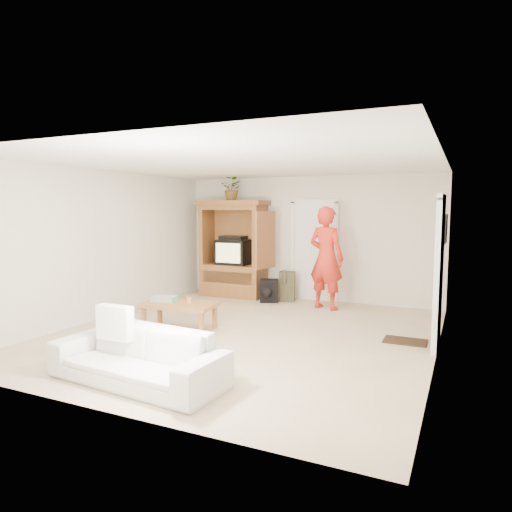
{
  "coord_description": "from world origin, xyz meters",
  "views": [
    {
      "loc": [
        3.05,
        -6.18,
        1.94
      ],
      "look_at": [
        -0.09,
        0.6,
        1.15
      ],
      "focal_mm": 32.0,
      "sensor_mm": 36.0,
      "label": 1
    }
  ],
  "objects": [
    {
      "name": "man",
      "position": [
        0.62,
        2.24,
        0.99
      ],
      "size": [
        0.82,
        0.65,
        1.97
      ],
      "primitive_type": "imported",
      "rotation": [
        0.0,
        0.0,
        2.87
      ],
      "color": "red",
      "rests_on": "floor"
    },
    {
      "name": "doorway_right",
      "position": [
        2.73,
        0.6,
        1.02
      ],
      "size": [
        0.05,
        0.9,
        2.04
      ],
      "primitive_type": "cube",
      "color": "black",
      "rests_on": "floor"
    },
    {
      "name": "door_back",
      "position": [
        0.15,
        2.97,
        1.02
      ],
      "size": [
        0.85,
        0.05,
        2.04
      ],
      "primitive_type": "cube",
      "color": "white",
      "rests_on": "floor"
    },
    {
      "name": "candle",
      "position": [
        -0.91,
        -0.15,
        0.48
      ],
      "size": [
        0.08,
        0.08,
        0.1
      ],
      "primitive_type": "cylinder",
      "color": "tan",
      "rests_on": "coffee_table"
    },
    {
      "name": "backpack_black",
      "position": [
        -0.59,
        2.32,
        0.23
      ],
      "size": [
        0.43,
        0.35,
        0.46
      ],
      "primitive_type": null,
      "rotation": [
        0.0,
        0.0,
        0.39
      ],
      "color": "black",
      "rests_on": "floor"
    },
    {
      "name": "wall_right",
      "position": [
        2.75,
        0.0,
        1.3
      ],
      "size": [
        0.0,
        6.0,
        6.0
      ],
      "primitive_type": "plane",
      "rotation": [
        1.57,
        0.0,
        -1.57
      ],
      "color": "silver",
      "rests_on": "floor"
    },
    {
      "name": "framed_picture",
      "position": [
        2.73,
        1.9,
        1.6
      ],
      "size": [
        0.03,
        0.6,
        0.48
      ],
      "primitive_type": "cube",
      "color": "black",
      "rests_on": "wall_right"
    },
    {
      "name": "wall_back",
      "position": [
        0.0,
        3.0,
        1.3
      ],
      "size": [
        5.5,
        0.0,
        5.5
      ],
      "primitive_type": "plane",
      "rotation": [
        1.57,
        0.0,
        0.0
      ],
      "color": "silver",
      "rests_on": "floor"
    },
    {
      "name": "towel",
      "position": [
        -1.37,
        -0.21,
        0.47
      ],
      "size": [
        0.44,
        0.36,
        0.08
      ],
      "primitive_type": "cube",
      "rotation": [
        0.0,
        0.0,
        0.24
      ],
      "color": "#D34653",
      "rests_on": "coffee_table"
    },
    {
      "name": "floor",
      "position": [
        0.0,
        0.0,
        0.0
      ],
      "size": [
        6.0,
        6.0,
        0.0
      ],
      "primitive_type": "plane",
      "color": "tan",
      "rests_on": "ground"
    },
    {
      "name": "backpack_olive",
      "position": [
        -0.32,
        2.62,
        0.31
      ],
      "size": [
        0.38,
        0.32,
        0.62
      ],
      "primitive_type": null,
      "rotation": [
        0.0,
        0.0,
        0.27
      ],
      "color": "#47442B",
      "rests_on": "floor"
    },
    {
      "name": "doormat",
      "position": [
        2.3,
        0.6,
        0.01
      ],
      "size": [
        0.6,
        0.4,
        0.02
      ],
      "primitive_type": "cube",
      "color": "#382316",
      "rests_on": "floor"
    },
    {
      "name": "wall_left",
      "position": [
        -2.75,
        0.0,
        1.3
      ],
      "size": [
        0.0,
        6.0,
        6.0
      ],
      "primitive_type": "plane",
      "rotation": [
        1.57,
        0.0,
        1.57
      ],
      "color": "silver",
      "rests_on": "floor"
    },
    {
      "name": "coffee_table",
      "position": [
        -1.07,
        -0.21,
        0.38
      ],
      "size": [
        1.22,
        0.75,
        0.43
      ],
      "rotation": [
        0.0,
        0.0,
        0.1
      ],
      "color": "#A57538",
      "rests_on": "floor"
    },
    {
      "name": "ceiling",
      "position": [
        0.0,
        0.0,
        2.6
      ],
      "size": [
        6.0,
        6.0,
        0.0
      ],
      "primitive_type": "plane",
      "rotation": [
        3.14,
        0.0,
        0.0
      ],
      "color": "white",
      "rests_on": "floor"
    },
    {
      "name": "sofa",
      "position": [
        -0.21,
        -2.28,
        0.3
      ],
      "size": [
        2.1,
        0.96,
        0.6
      ],
      "primitive_type": "imported",
      "rotation": [
        0.0,
        0.0,
        -0.08
      ],
      "color": "silver",
      "rests_on": "floor"
    },
    {
      "name": "plant",
      "position": [
        -1.6,
        2.63,
        2.35
      ],
      "size": [
        0.47,
        0.42,
        0.5
      ],
      "primitive_type": "imported",
      "rotation": [
        0.0,
        0.0,
        -0.06
      ],
      "color": "#4C7238",
      "rests_on": "armoire"
    },
    {
      "name": "wall_front",
      "position": [
        0.0,
        -3.0,
        1.3
      ],
      "size": [
        5.5,
        0.0,
        5.5
      ],
      "primitive_type": "plane",
      "rotation": [
        -1.57,
        0.0,
        0.0
      ],
      "color": "silver",
      "rests_on": "floor"
    },
    {
      "name": "armoire",
      "position": [
        -1.58,
        2.66,
        0.91
      ],
      "size": [
        1.82,
        1.14,
        2.1
      ],
      "color": "#98612F",
      "rests_on": "floor"
    }
  ]
}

